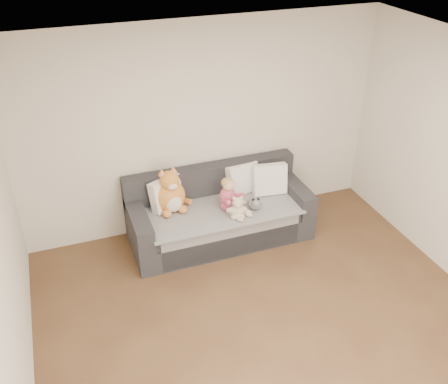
% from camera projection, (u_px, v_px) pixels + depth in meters
% --- Properties ---
extents(room_shell, '(5.00, 5.00, 5.00)m').
position_uv_depth(room_shell, '(277.00, 220.00, 4.33)').
color(room_shell, brown).
rests_on(room_shell, ground).
extents(sofa, '(2.20, 0.94, 0.85)m').
position_uv_depth(sofa, '(219.00, 215.00, 6.18)').
color(sofa, '#28272C').
rests_on(sofa, ground).
extents(cushion_left, '(0.45, 0.36, 0.39)m').
position_uv_depth(cushion_left, '(166.00, 193.00, 5.93)').
color(cushion_left, white).
rests_on(cushion_left, sofa).
extents(cushion_right_back, '(0.44, 0.27, 0.39)m').
position_uv_depth(cushion_right_back, '(243.00, 178.00, 6.24)').
color(cushion_right_back, white).
rests_on(cushion_right_back, sofa).
extents(cushion_right_front, '(0.44, 0.25, 0.40)m').
position_uv_depth(cushion_right_front, '(270.00, 179.00, 6.22)').
color(cushion_right_front, white).
rests_on(cushion_right_front, sofa).
extents(toddler, '(0.32, 0.43, 0.43)m').
position_uv_depth(toddler, '(230.00, 197.00, 5.88)').
color(toddler, '#C2446D').
rests_on(toddler, sofa).
extents(plush_cat, '(0.47, 0.43, 0.58)m').
position_uv_depth(plush_cat, '(170.00, 194.00, 5.88)').
color(plush_cat, '#C4832B').
rests_on(plush_cat, sofa).
extents(teddy_bear, '(0.22, 0.17, 0.28)m').
position_uv_depth(teddy_bear, '(238.00, 209.00, 5.79)').
color(teddy_bear, tan).
rests_on(teddy_bear, sofa).
extents(plush_cow, '(0.15, 0.23, 0.19)m').
position_uv_depth(plush_cow, '(254.00, 203.00, 5.95)').
color(plush_cow, white).
rests_on(plush_cow, sofa).
extents(sippy_cup, '(0.11, 0.07, 0.12)m').
position_uv_depth(sippy_cup, '(233.00, 208.00, 5.89)').
color(sippy_cup, '#593898').
rests_on(sippy_cup, sofa).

